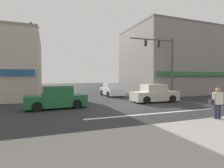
# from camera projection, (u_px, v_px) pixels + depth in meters

# --- Properties ---
(ground_plane) EXTENTS (120.00, 120.00, 0.00)m
(ground_plane) POSITION_uv_depth(u_px,v_px,m) (131.00, 105.00, 13.78)
(ground_plane) COLOR #2B2B2D
(lane_marking_stripe) EXTENTS (9.00, 0.24, 0.01)m
(lane_marking_stripe) POSITION_uv_depth(u_px,v_px,m) (157.00, 113.00, 10.51)
(lane_marking_stripe) COLOR silver
(lane_marking_stripe) RESTS_ON ground
(building_right_corner) EXTENTS (13.85, 9.59, 8.85)m
(building_right_corner) POSITION_uv_depth(u_px,v_px,m) (176.00, 62.00, 25.17)
(building_right_corner) COLOR gray
(building_right_corner) RESTS_ON ground
(street_tree) EXTENTS (2.96, 2.96, 5.34)m
(street_tree) POSITION_uv_depth(u_px,v_px,m) (150.00, 65.00, 22.50)
(street_tree) COLOR #4C3823
(street_tree) RESTS_ON ground
(utility_pole_near_left) EXTENTS (1.40, 0.22, 7.29)m
(utility_pole_near_left) POSITION_uv_depth(u_px,v_px,m) (32.00, 60.00, 16.34)
(utility_pole_near_left) COLOR brown
(utility_pole_near_left) RESTS_ON ground
(traffic_light_mast) EXTENTS (4.89, 0.43, 6.20)m
(traffic_light_mast) POSITION_uv_depth(u_px,v_px,m) (164.00, 58.00, 17.83)
(traffic_light_mast) COLOR #47474C
(traffic_light_mast) RESTS_ON ground
(sedan_crossing_center) EXTENTS (1.92, 4.12, 1.58)m
(sedan_crossing_center) POSITION_uv_depth(u_px,v_px,m) (111.00, 90.00, 20.90)
(sedan_crossing_center) COLOR silver
(sedan_crossing_center) RESTS_ON ground
(sedan_approaching_near) EXTENTS (4.15, 1.97, 1.58)m
(sedan_approaching_near) POSITION_uv_depth(u_px,v_px,m) (154.00, 94.00, 15.45)
(sedan_approaching_near) COLOR #B7B29E
(sedan_approaching_near) RESTS_ON ground
(sedan_crossing_leftbound) EXTENTS (4.22, 2.12, 1.58)m
(sedan_crossing_leftbound) POSITION_uv_depth(u_px,v_px,m) (57.00, 98.00, 12.26)
(sedan_crossing_leftbound) COLOR #1E6033
(sedan_crossing_leftbound) RESTS_ON ground
(pedestrian_foreground_with_bag) EXTENTS (0.67, 0.44, 1.67)m
(pedestrian_foreground_with_bag) POSITION_uv_depth(u_px,v_px,m) (217.00, 102.00, 8.43)
(pedestrian_foreground_with_bag) COLOR #232838
(pedestrian_foreground_with_bag) RESTS_ON ground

